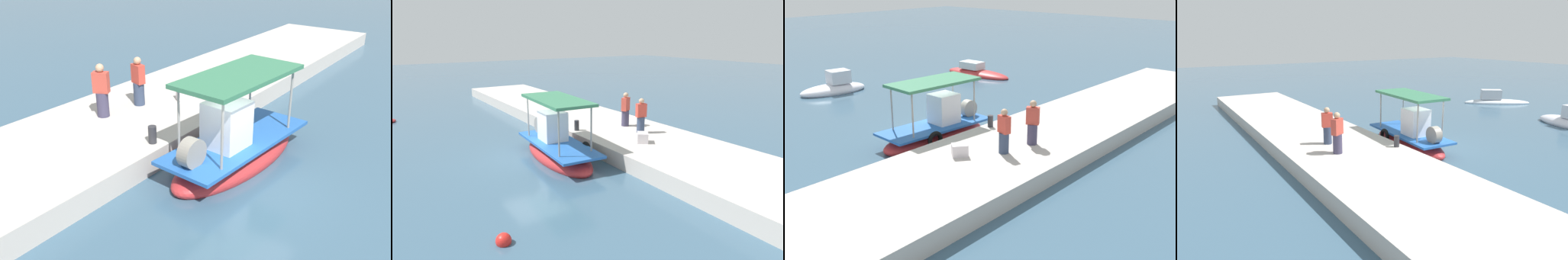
% 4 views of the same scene
% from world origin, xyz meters
% --- Properties ---
extents(ground_plane, '(120.00, 120.00, 0.00)m').
position_xyz_m(ground_plane, '(0.00, 0.00, 0.00)').
color(ground_plane, '#3B5B71').
extents(dock_quay, '(36.00, 4.95, 0.69)m').
position_xyz_m(dock_quay, '(0.00, -4.73, 0.34)').
color(dock_quay, beige).
rests_on(dock_quay, ground_plane).
extents(main_fishing_boat, '(5.41, 2.23, 3.05)m').
position_xyz_m(main_fishing_boat, '(-0.81, -0.78, 0.50)').
color(main_fishing_boat, red).
rests_on(main_fishing_boat, ground_plane).
extents(fisherman_near_bollard, '(0.46, 0.53, 1.70)m').
position_xyz_m(fisherman_near_bollard, '(-1.44, -5.05, 1.46)').
color(fisherman_near_bollard, '#323F5B').
rests_on(fisherman_near_bollard, dock_quay).
extents(fisherman_by_crate, '(0.53, 0.57, 1.76)m').
position_xyz_m(fisherman_by_crate, '(0.04, -5.27, 1.49)').
color(fisherman_by_crate, '#3D3954').
rests_on(fisherman_by_crate, dock_quay).
extents(mooring_bollard, '(0.24, 0.24, 0.51)m').
position_xyz_m(mooring_bollard, '(0.62, -2.65, 0.94)').
color(mooring_bollard, '#2D2D33').
rests_on(mooring_bollard, dock_quay).
extents(cargo_crate, '(0.74, 0.72, 0.45)m').
position_xyz_m(cargo_crate, '(-2.73, -4.03, 0.91)').
color(cargo_crate, silver).
rests_on(cargo_crate, dock_quay).
extents(moored_boat_near, '(4.33, 2.37, 1.60)m').
position_xyz_m(moored_boat_near, '(1.07, 10.35, 0.27)').
color(moored_boat_near, white).
rests_on(moored_boat_near, ground_plane).
extents(moored_boat_mid, '(1.90, 5.41, 1.16)m').
position_xyz_m(moored_boat_mid, '(10.80, 7.23, 0.15)').
color(moored_boat_mid, red).
rests_on(moored_boat_mid, ground_plane).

